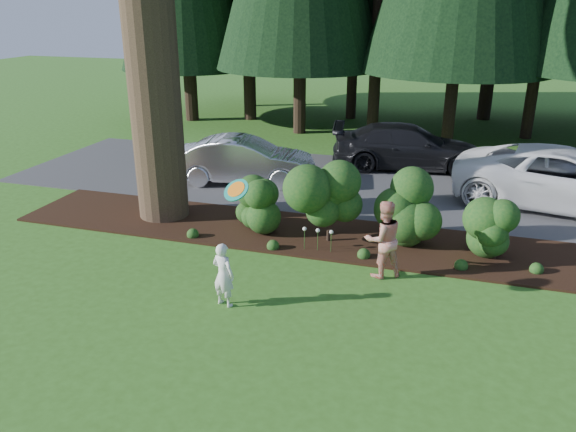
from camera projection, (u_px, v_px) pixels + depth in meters
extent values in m
plane|color=#315F1B|center=(301.00, 307.00, 10.13)|extent=(80.00, 80.00, 0.00)
cube|color=black|center=(339.00, 238.00, 13.02)|extent=(16.00, 2.50, 0.05)
cube|color=#38383A|center=(369.00, 185.00, 16.82)|extent=(22.00, 6.00, 0.03)
sphere|color=#133F15|center=(257.00, 205.00, 13.30)|extent=(1.08, 1.08, 1.08)
cylinder|color=black|center=(257.00, 225.00, 13.48)|extent=(0.08, 0.08, 0.30)
sphere|color=#133F15|center=(329.00, 204.00, 12.53)|extent=(1.35, 1.35, 1.35)
cylinder|color=black|center=(328.00, 236.00, 12.81)|extent=(0.08, 0.08, 0.30)
sphere|color=#133F15|center=(412.00, 212.00, 12.34)|extent=(1.26, 1.26, 1.26)
cylinder|color=black|center=(410.00, 240.00, 12.58)|extent=(0.08, 0.08, 0.30)
sphere|color=#133F15|center=(498.00, 229.00, 11.71)|extent=(1.17, 1.17, 1.17)
cylinder|color=black|center=(495.00, 254.00, 11.91)|extent=(0.08, 0.08, 0.30)
cylinder|color=#133F15|center=(304.00, 240.00, 12.35)|extent=(0.01, 0.01, 0.50)
sphere|color=white|center=(305.00, 229.00, 12.25)|extent=(0.09, 0.09, 0.09)
cylinder|color=#133F15|center=(318.00, 242.00, 12.26)|extent=(0.01, 0.01, 0.50)
sphere|color=white|center=(318.00, 230.00, 12.17)|extent=(0.09, 0.09, 0.09)
cylinder|color=#133F15|center=(331.00, 243.00, 12.18)|extent=(0.01, 0.01, 0.50)
sphere|color=white|center=(331.00, 232.00, 12.08)|extent=(0.09, 0.09, 0.09)
cylinder|color=black|center=(175.00, 8.00, 23.47)|extent=(0.50, 0.50, 9.80)
cylinder|color=black|center=(235.00, 17.00, 23.36)|extent=(0.50, 0.50, 9.10)
cylinder|color=black|center=(375.00, 24.00, 20.88)|extent=(0.50, 0.50, 8.75)
cylinder|color=black|center=(544.00, 14.00, 20.89)|extent=(0.50, 0.50, 9.45)
imported|color=silver|center=(244.00, 160.00, 16.77)|extent=(4.35, 2.18, 1.37)
imported|color=white|center=(566.00, 179.00, 14.70)|extent=(6.00, 3.50, 1.57)
imported|color=black|center=(408.00, 147.00, 18.28)|extent=(5.14, 2.76, 1.42)
imported|color=white|center=(223.00, 275.00, 10.01)|extent=(0.50, 0.40, 1.21)
imported|color=red|center=(383.00, 239.00, 11.03)|extent=(0.98, 0.92, 1.59)
cylinder|color=#198C7B|center=(236.00, 190.00, 9.44)|extent=(0.52, 0.38, 0.40)
cylinder|color=orange|center=(236.00, 189.00, 9.44)|extent=(0.36, 0.27, 0.28)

